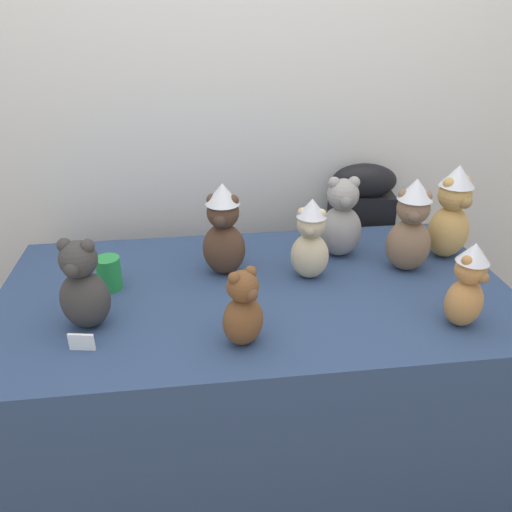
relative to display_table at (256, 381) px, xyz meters
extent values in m
cube|color=silver|center=(0.00, 0.69, 0.91)|extent=(7.00, 0.08, 2.60)
cube|color=navy|center=(0.00, 0.00, 0.00)|extent=(1.67, 0.89, 0.78)
cube|color=black|center=(0.54, 0.57, 0.05)|extent=(0.29, 0.15, 0.87)
ellipsoid|color=black|center=(0.54, 0.57, 0.55)|extent=(0.29, 0.15, 0.15)
ellipsoid|color=brown|center=(-0.07, -0.29, 0.46)|extent=(0.15, 0.15, 0.14)
sphere|color=brown|center=(-0.07, -0.29, 0.57)|extent=(0.09, 0.09, 0.09)
sphere|color=brown|center=(-0.10, -0.30, 0.60)|extent=(0.03, 0.03, 0.03)
sphere|color=brown|center=(-0.05, -0.27, 0.60)|extent=(0.03, 0.03, 0.03)
sphere|color=brown|center=(-0.05, -0.32, 0.56)|extent=(0.04, 0.04, 0.04)
ellipsoid|color=#4C3323|center=(-0.09, 0.13, 0.48)|extent=(0.17, 0.16, 0.18)
sphere|color=#4C3323|center=(-0.09, 0.13, 0.61)|extent=(0.11, 0.11, 0.11)
sphere|color=#4C3323|center=(-0.13, 0.13, 0.66)|extent=(0.04, 0.04, 0.04)
sphere|color=#4C3323|center=(-0.06, 0.12, 0.66)|extent=(0.04, 0.04, 0.04)
sphere|color=#412E23|center=(-0.11, 0.08, 0.60)|extent=(0.05, 0.05, 0.05)
cone|color=silver|center=(-0.09, 0.13, 0.68)|extent=(0.11, 0.11, 0.07)
ellipsoid|color=gray|center=(0.34, 0.21, 0.48)|extent=(0.16, 0.14, 0.19)
sphere|color=gray|center=(0.34, 0.21, 0.63)|extent=(0.11, 0.11, 0.11)
sphere|color=gray|center=(0.30, 0.21, 0.67)|extent=(0.04, 0.04, 0.04)
sphere|color=gray|center=(0.37, 0.21, 0.67)|extent=(0.04, 0.04, 0.04)
sphere|color=slate|center=(0.33, 0.16, 0.62)|extent=(0.05, 0.05, 0.05)
ellipsoid|color=#383533|center=(-0.51, -0.15, 0.48)|extent=(0.17, 0.15, 0.18)
sphere|color=#383533|center=(-0.51, -0.15, 0.61)|extent=(0.11, 0.11, 0.11)
sphere|color=#383533|center=(-0.54, -0.14, 0.65)|extent=(0.04, 0.04, 0.04)
sphere|color=#383533|center=(-0.48, -0.15, 0.65)|extent=(0.04, 0.04, 0.04)
sphere|color=#32302E|center=(-0.52, -0.19, 0.60)|extent=(0.04, 0.04, 0.04)
ellipsoid|color=#B27A42|center=(0.57, -0.28, 0.46)|extent=(0.15, 0.14, 0.15)
sphere|color=#B27A42|center=(0.57, -0.28, 0.57)|extent=(0.09, 0.09, 0.09)
sphere|color=#B27A42|center=(0.54, -0.29, 0.60)|extent=(0.03, 0.03, 0.03)
sphere|color=#B27A42|center=(0.59, -0.26, 0.60)|extent=(0.03, 0.03, 0.03)
sphere|color=olive|center=(0.58, -0.31, 0.56)|extent=(0.04, 0.04, 0.04)
cone|color=silver|center=(0.57, -0.28, 0.62)|extent=(0.09, 0.09, 0.06)
ellipsoid|color=#7F6047|center=(0.54, 0.07, 0.48)|extent=(0.18, 0.17, 0.18)
sphere|color=#7F6047|center=(0.54, 0.07, 0.62)|extent=(0.11, 0.11, 0.11)
sphere|color=#7F6047|center=(0.51, 0.08, 0.66)|extent=(0.04, 0.04, 0.04)
sphere|color=#7F6047|center=(0.57, 0.06, 0.66)|extent=(0.04, 0.04, 0.04)
sphere|color=brown|center=(0.52, 0.03, 0.61)|extent=(0.05, 0.05, 0.05)
cone|color=silver|center=(0.54, 0.07, 0.69)|extent=(0.12, 0.12, 0.07)
ellipsoid|color=tan|center=(0.72, 0.15, 0.49)|extent=(0.19, 0.18, 0.19)
sphere|color=tan|center=(0.72, 0.15, 0.63)|extent=(0.12, 0.12, 0.12)
sphere|color=tan|center=(0.69, 0.14, 0.67)|extent=(0.04, 0.04, 0.04)
sphere|color=tan|center=(0.76, 0.16, 0.67)|extent=(0.04, 0.04, 0.04)
sphere|color=olive|center=(0.74, 0.11, 0.62)|extent=(0.05, 0.05, 0.05)
cone|color=silver|center=(0.72, 0.15, 0.70)|extent=(0.12, 0.12, 0.08)
ellipsoid|color=#CCB78E|center=(0.19, 0.06, 0.47)|extent=(0.16, 0.14, 0.16)
sphere|color=#CCB78E|center=(0.19, 0.06, 0.59)|extent=(0.09, 0.09, 0.09)
sphere|color=#CCB78E|center=(0.16, 0.07, 0.62)|extent=(0.04, 0.04, 0.04)
sphere|color=#CCB78E|center=(0.22, 0.05, 0.62)|extent=(0.04, 0.04, 0.04)
sphere|color=#9D8E71|center=(0.18, 0.02, 0.58)|extent=(0.04, 0.04, 0.04)
cone|color=silver|center=(0.19, 0.06, 0.64)|extent=(0.10, 0.10, 0.06)
cylinder|color=#238C3D|center=(-0.47, 0.07, 0.44)|extent=(0.08, 0.08, 0.11)
cube|color=white|center=(-0.51, -0.26, 0.41)|extent=(0.07, 0.02, 0.05)
camera|label=1|loc=(-0.18, -1.42, 1.24)|focal=35.46mm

